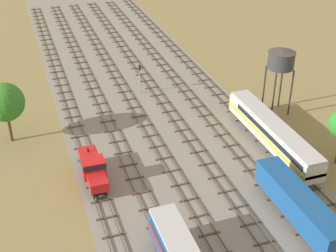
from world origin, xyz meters
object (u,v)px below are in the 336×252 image
(diesel_railcar_right_midfar, at_px, (273,132))
(signal_post_nearest, at_px, (140,75))
(shunter_loco_far_left_far, at_px, (93,168))
(water_tower, at_px, (281,60))
(freight_boxcar_centre_right_mid, at_px, (299,204))

(diesel_railcar_right_midfar, relative_size, signal_post_nearest, 3.97)
(shunter_loco_far_left_far, distance_m, signal_post_nearest, 24.73)
(water_tower, bearing_deg, signal_post_nearest, 144.12)
(diesel_railcar_right_midfar, relative_size, water_tower, 2.00)
(freight_boxcar_centre_right_mid, xyz_separation_m, diesel_railcar_right_midfar, (4.79, 13.87, 0.15))
(signal_post_nearest, bearing_deg, water_tower, -35.88)
(shunter_loco_far_left_far, distance_m, water_tower, 31.78)
(shunter_loco_far_left_far, bearing_deg, signal_post_nearest, 60.94)
(freight_boxcar_centre_right_mid, bearing_deg, shunter_loco_far_left_far, 143.32)
(diesel_railcar_right_midfar, xyz_separation_m, shunter_loco_far_left_far, (-24.00, 0.43, -0.59))
(freight_boxcar_centre_right_mid, relative_size, shunter_loco_far_left_far, 1.65)
(water_tower, distance_m, signal_post_nearest, 22.66)
(freight_boxcar_centre_right_mid, distance_m, water_tower, 26.06)
(freight_boxcar_centre_right_mid, height_order, diesel_railcar_right_midfar, diesel_railcar_right_midfar)
(freight_boxcar_centre_right_mid, xyz_separation_m, signal_post_nearest, (-7.21, 35.89, 0.84))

